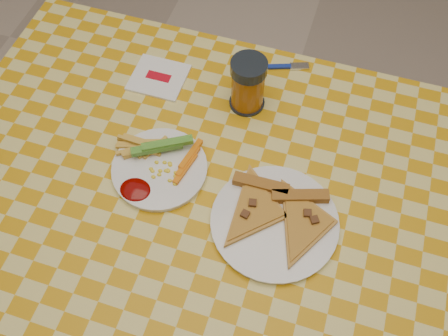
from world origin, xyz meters
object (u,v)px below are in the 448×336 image
at_px(table, 223,212).
at_px(plate_right, 274,223).
at_px(drink_glass, 248,85).
at_px(plate_left, 160,169).

height_order(table, plate_right, plate_right).
xyz_separation_m(table, plate_right, (0.12, -0.03, 0.08)).
bearing_deg(table, drink_glass, 94.92).
distance_m(table, drink_glass, 0.29).
height_order(table, drink_glass, drink_glass).
xyz_separation_m(plate_left, drink_glass, (0.13, 0.23, 0.06)).
relative_size(plate_left, plate_right, 0.79).
xyz_separation_m(table, drink_glass, (-0.02, 0.25, 0.14)).
height_order(plate_left, drink_glass, drink_glass).
bearing_deg(table, plate_left, 173.35).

